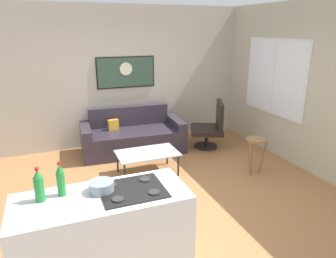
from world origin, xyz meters
The scene contains 13 objects.
ground centered at (0.00, 0.00, -0.02)m, with size 6.40×6.40×0.04m, color #A97242.
back_wall centered at (0.00, 2.42, 1.40)m, with size 6.40×0.05×2.80m, color #B9AF9D.
right_wall centered at (2.62, 0.30, 1.40)m, with size 0.05×6.40×2.80m, color #BAB498.
couch centered at (0.06, 1.85, 0.29)m, with size 2.01×0.98×0.85m.
coffee_table centered at (0.01, 0.75, 0.36)m, with size 1.00×0.61×0.39m.
armchair centered at (1.60, 1.46, 0.45)m, with size 0.84×0.85×0.96m.
bar_stool centered at (1.68, 0.12, 0.48)m, with size 0.36×0.35×0.62m.
kitchen_counter centered at (-1.06, -1.27, 0.44)m, with size 1.61×0.68×0.91m.
soda_bottle centered at (-1.58, -1.15, 1.03)m, with size 0.09×0.09×0.32m.
soda_bottle_2 centered at (-1.39, -1.12, 1.03)m, with size 0.07×0.07×0.33m.
mixing_bowl centered at (-1.04, -1.18, 0.93)m, with size 0.24×0.24×0.10m.
wall_painting centered at (0.11, 2.38, 1.50)m, with size 1.19×0.03×0.63m.
window centered at (2.59, 0.90, 1.47)m, with size 0.03×1.63×1.42m.
Camera 1 is at (-1.41, -3.85, 2.35)m, focal length 33.44 mm.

